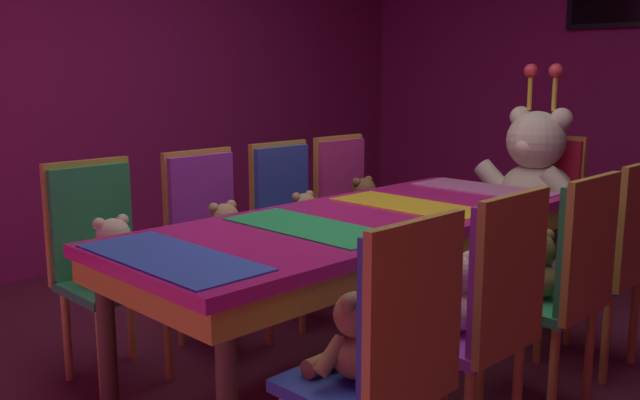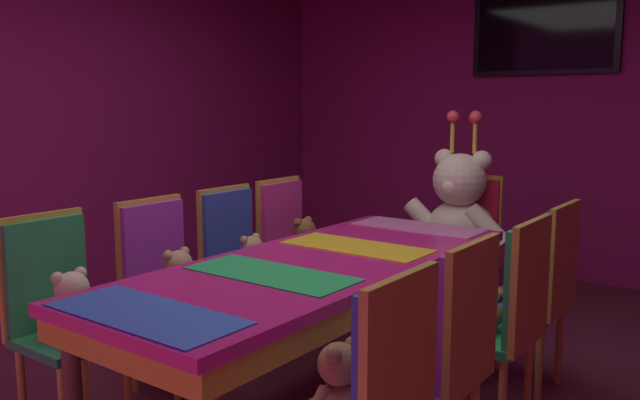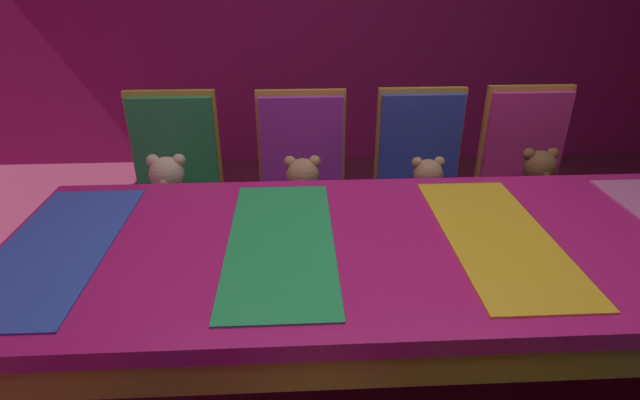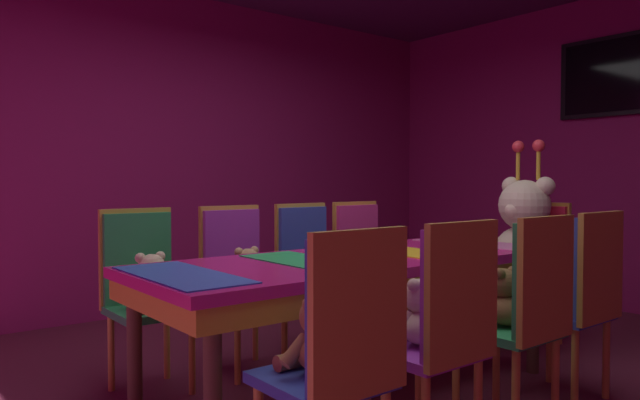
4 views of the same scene
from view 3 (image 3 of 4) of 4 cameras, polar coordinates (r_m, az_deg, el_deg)
banquet_table at (r=1.58m, az=7.90°, el=-7.15°), size 0.90×2.36×0.75m
chair_left_0 at (r=2.39m, az=-16.35°, el=2.53°), size 0.42×0.41×0.98m
teddy_left_0 at (r=2.26m, az=-17.06°, el=0.81°), size 0.24×0.32×0.30m
chair_left_1 at (r=2.30m, az=-2.07°, el=2.74°), size 0.42×0.41×0.98m
teddy_left_1 at (r=2.18m, az=-1.99°, el=0.86°), size 0.24×0.30×0.29m
chair_left_2 at (r=2.38m, az=11.47°, el=3.06°), size 0.42×0.41×0.98m
teddy_left_2 at (r=2.27m, az=12.24°, el=1.08°), size 0.22×0.28×0.27m
chair_left_3 at (r=2.57m, az=22.56°, el=3.28°), size 0.42×0.41×0.98m
teddy_left_3 at (r=2.46m, az=23.82°, el=1.66°), size 0.24×0.31×0.29m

